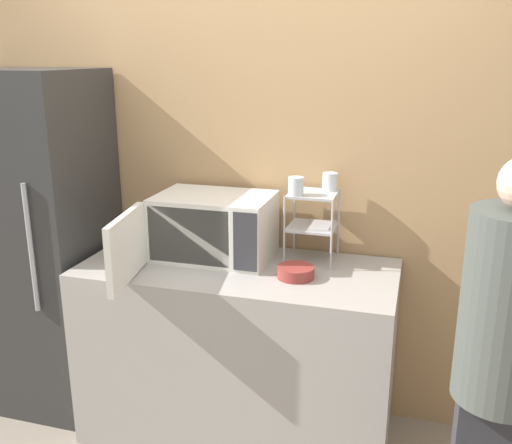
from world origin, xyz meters
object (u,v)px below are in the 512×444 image
person (503,359)px  refrigerator (36,243)px  glass_front_left (296,186)px  bowl (296,272)px  microwave (210,227)px  dish_rack (313,212)px  glass_back_right (330,182)px

person → refrigerator: (-2.32, 0.59, 0.01)m
glass_front_left → bowl: 0.41m
microwave → bowl: 0.51m
dish_rack → person: bearing=-42.8°
glass_front_left → person: bearing=-37.5°
bowl → person: (0.84, -0.50, -0.04)m
microwave → glass_back_right: 0.64m
dish_rack → glass_front_left: glass_front_left is taller
microwave → bowl: size_ratio=4.90×
bowl → refrigerator: size_ratio=0.09×
glass_back_right → person: size_ratio=0.05×
microwave → refrigerator: size_ratio=0.46×
dish_rack → bowl: size_ratio=2.02×
refrigerator → glass_back_right: bearing=8.5°
person → microwave: bearing=153.9°
bowl → person: bearing=-30.7°
glass_front_left → refrigerator: 1.49m
dish_rack → refrigerator: (-1.50, -0.16, -0.25)m
microwave → person: size_ratio=0.52×
microwave → glass_back_right: bearing=17.8°
glass_front_left → glass_back_right: bearing=46.2°
glass_front_left → bowl: bearing=-75.9°
bowl → refrigerator: bearing=176.4°
refrigerator → dish_rack: bearing=6.2°
dish_rack → person: person is taller
dish_rack → person: (0.82, -0.75, -0.26)m
glass_back_right → person: (0.75, -0.83, -0.40)m
glass_back_right → microwave: bearing=-162.2°
glass_back_right → refrigerator: size_ratio=0.05×
microwave → dish_rack: size_ratio=2.43×
dish_rack → glass_front_left: 0.17m
microwave → glass_front_left: size_ratio=9.54×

